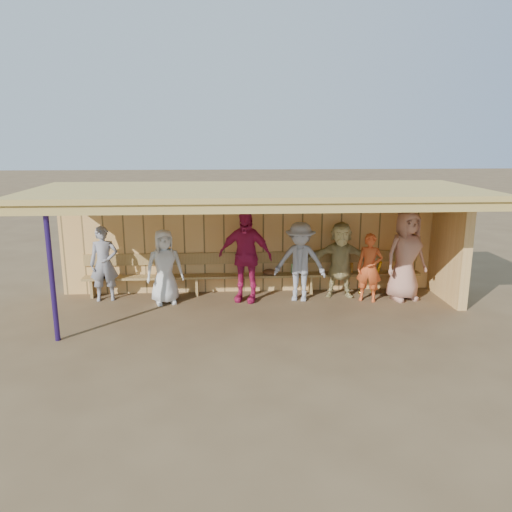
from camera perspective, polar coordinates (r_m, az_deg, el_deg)
The scene contains 11 objects.
ground at distance 10.40m, azimuth 0.12°, elevation -6.09°, with size 90.00×90.00×0.00m, color brown.
player_a at distance 11.23m, azimuth -16.97°, elevation -0.85°, with size 0.60×0.39×1.63m, color gray.
player_b at distance 10.72m, azimuth -10.41°, elevation -1.22°, with size 0.78×0.51×1.60m, color silver.
player_d at distance 10.67m, azimuth -1.26°, elevation -0.01°, with size 1.16×0.48×1.99m, color #B61D4F.
player_e at distance 10.76m, azimuth 5.05°, elevation -0.67°, with size 1.11×0.64×1.72m, color #9A9CA3.
player_f at distance 11.16m, azimuth 9.63°, elevation -0.41°, with size 1.56×0.50×1.68m, color tan.
player_g at distance 10.98m, azimuth 12.84°, elevation -1.32°, with size 0.54×0.35×1.48m, color #D65122.
player_h at distance 11.24m, azimuth 16.75°, elevation 0.03°, with size 0.96×0.62×1.96m, color tan.
dugout_structure at distance 10.66m, azimuth 1.98°, elevation 3.82°, with size 8.80×3.20×2.50m.
bench at distance 11.30m, azimuth -0.24°, elevation -1.67°, with size 7.60×0.34×0.93m.
dugout_equipment at distance 11.17m, azimuth -4.49°, elevation -2.09°, with size 6.90×0.62×0.80m.
Camera 1 is at (-0.63, -9.77, 3.49)m, focal length 35.00 mm.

